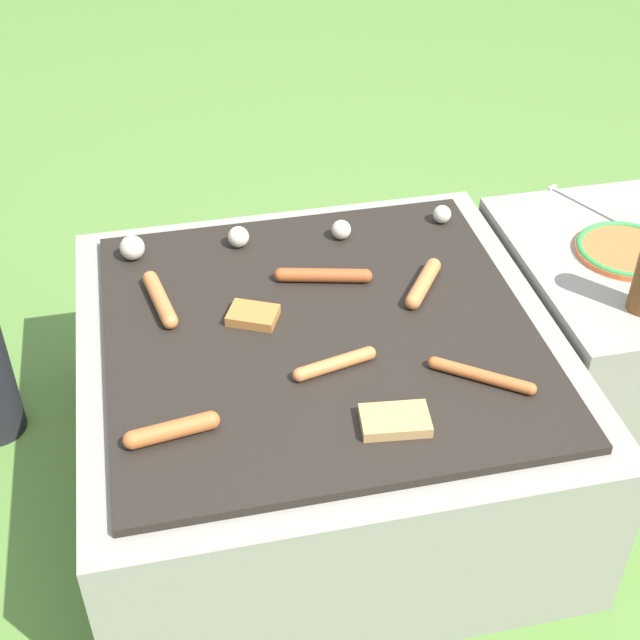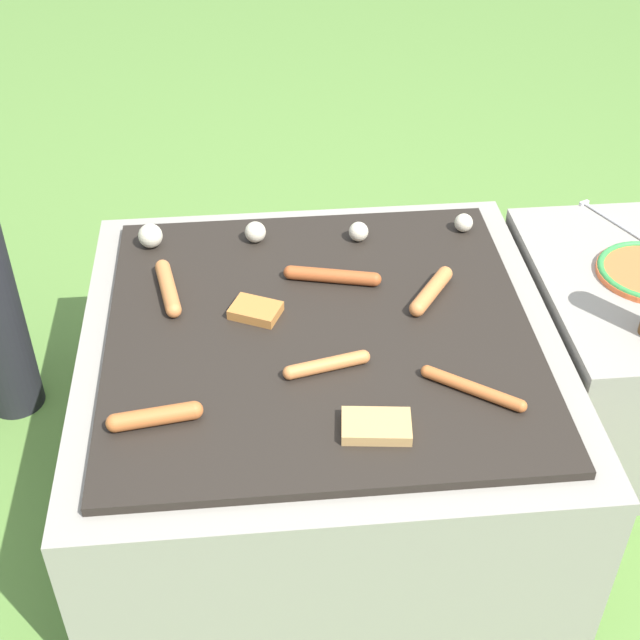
{
  "view_description": "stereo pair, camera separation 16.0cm",
  "coord_description": "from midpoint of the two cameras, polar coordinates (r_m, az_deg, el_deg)",
  "views": [
    {
      "loc": [
        -0.28,
        -1.3,
        1.47
      ],
      "look_at": [
        0.0,
        0.0,
        0.42
      ],
      "focal_mm": 50.0,
      "sensor_mm": 36.0,
      "label": 1
    },
    {
      "loc": [
        -0.12,
        -1.32,
        1.47
      ],
      "look_at": [
        0.0,
        0.0,
        0.42
      ],
      "focal_mm": 50.0,
      "sensor_mm": 36.0,
      "label": 2
    }
  ],
  "objects": [
    {
      "name": "sausage_front_left",
      "position": [
        1.6,
        -1.89,
        -2.93
      ],
      "size": [
        0.16,
        0.06,
        0.03
      ],
      "color": "#C6753D",
      "rests_on": "grill"
    },
    {
      "name": "grill",
      "position": [
        1.84,
        -2.5,
        -5.49
      ],
      "size": [
        0.92,
        0.92,
        0.4
      ],
      "color": "gray",
      "rests_on": "ground_plane"
    },
    {
      "name": "ground_plane",
      "position": [
        1.98,
        -2.34,
        -9.6
      ],
      "size": [
        14.0,
        14.0,
        0.0
      ],
      "primitive_type": "plane",
      "color": "#567F38"
    },
    {
      "name": "mushroom_row",
      "position": [
        1.94,
        -6.4,
        5.34
      ],
      "size": [
        0.73,
        0.07,
        0.05
      ],
      "color": "beige",
      "rests_on": "grill"
    },
    {
      "name": "sausage_back_right",
      "position": [
        1.82,
        -2.31,
        2.79
      ],
      "size": [
        0.2,
        0.07,
        0.03
      ],
      "color": "#A34C23",
      "rests_on": "grill"
    },
    {
      "name": "sausage_mid_left",
      "position": [
        1.51,
        -12.48,
        -7.02
      ],
      "size": [
        0.16,
        0.05,
        0.03
      ],
      "color": "#B7602D",
      "rests_on": "grill"
    },
    {
      "name": "sausage_back_center",
      "position": [
        1.79,
        -12.74,
        1.22
      ],
      "size": [
        0.06,
        0.18,
        0.03
      ],
      "color": "#C6753D",
      "rests_on": "grill"
    },
    {
      "name": "bread_slice_center",
      "position": [
        1.5,
        1.79,
        -6.58
      ],
      "size": [
        0.12,
        0.09,
        0.02
      ],
      "color": "tan",
      "rests_on": "grill"
    },
    {
      "name": "bread_slice_left",
      "position": [
        1.73,
        -6.95,
        0.2
      ],
      "size": [
        0.11,
        0.1,
        0.02
      ],
      "color": "#B27033",
      "rests_on": "grill"
    },
    {
      "name": "plate_colorful",
      "position": [
        1.99,
        16.87,
        4.23
      ],
      "size": [
        0.21,
        0.21,
        0.02
      ],
      "color": "orange",
      "rests_on": "side_ledge"
    },
    {
      "name": "side_ledge",
      "position": [
        2.1,
        15.94,
        -0.56
      ],
      "size": [
        0.45,
        0.59,
        0.4
      ],
      "color": "gray",
      "rests_on": "ground_plane"
    },
    {
      "name": "sausage_front_right",
      "position": [
        1.6,
        7.5,
        -3.66
      ],
      "size": [
        0.17,
        0.13,
        0.02
      ],
      "color": "#B7602D",
      "rests_on": "grill"
    },
    {
      "name": "sausage_front_center",
      "position": [
        1.8,
        4.12,
        2.28
      ],
      "size": [
        0.11,
        0.14,
        0.03
      ],
      "color": "#C6753D",
      "rests_on": "grill"
    },
    {
      "name": "fork_utensil",
      "position": [
        2.14,
        14.33,
        7.23
      ],
      "size": [
        0.1,
        0.19,
        0.01
      ],
      "color": "silver",
      "rests_on": "side_ledge"
    }
  ]
}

